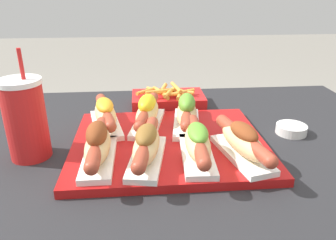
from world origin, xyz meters
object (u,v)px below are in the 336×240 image
object	(u,v)px
hot_dog_0	(98,145)
hot_dog_5	(147,112)
sauce_bowl	(291,129)
hot_dog_4	(105,114)
hot_dog_2	(197,143)
drink_cup	(25,120)
hot_dog_3	(243,142)
serving_tray	(169,144)
hot_dog_1	(147,145)
fries_basket	(167,99)
hot_dog_6	(187,112)

from	to	relation	value
hot_dog_0	hot_dog_5	distance (m)	0.19
sauce_bowl	hot_dog_4	bearing A→B (deg)	175.26
hot_dog_2	drink_cup	bearing A→B (deg)	169.02
hot_dog_3	drink_cup	world-z (taller)	drink_cup
hot_dog_2	hot_dog_4	size ratio (longest dim) A/B	1.02
serving_tray	hot_dog_0	distance (m)	0.17
hot_dog_0	hot_dog_3	bearing A→B (deg)	-1.77
hot_dog_0	drink_cup	bearing A→B (deg)	157.44
hot_dog_2	drink_cup	xyz separation A→B (m)	(-0.34, 0.07, 0.03)
hot_dog_1	hot_dog_3	world-z (taller)	hot_dog_1
sauce_bowl	fries_basket	size ratio (longest dim) A/B	0.35
hot_dog_5	drink_cup	distance (m)	0.27
hot_dog_2	sauce_bowl	size ratio (longest dim) A/B	2.91
hot_dog_2	hot_dog_4	world-z (taller)	hot_dog_4
hot_dog_6	fries_basket	distance (m)	0.20
hot_dog_6	drink_cup	size ratio (longest dim) A/B	0.92
drink_cup	hot_dog_1	bearing A→B (deg)	-16.04
hot_dog_3	sauce_bowl	size ratio (longest dim) A/B	2.86
drink_cup	hot_dog_2	bearing A→B (deg)	-10.98
sauce_bowl	hot_dog_5	bearing A→B (deg)	174.23
sauce_bowl	hot_dog_1	bearing A→B (deg)	-159.46
hot_dog_5	fries_basket	distance (m)	0.20
hot_dog_1	fries_basket	distance (m)	0.36
hot_dog_4	hot_dog_2	bearing A→B (deg)	-40.75
hot_dog_3	hot_dog_2	bearing A→B (deg)	177.33
hot_dog_3	hot_dog_5	distance (m)	0.25
hot_dog_1	serving_tray	bearing A→B (deg)	59.59
serving_tray	hot_dog_5	world-z (taller)	hot_dog_5
hot_dog_1	sauce_bowl	size ratio (longest dim) A/B	2.88
hot_dog_4	fries_basket	distance (m)	0.25
hot_dog_3	hot_dog_5	world-z (taller)	hot_dog_5
hot_dog_5	hot_dog_6	xyz separation A→B (m)	(0.09, -0.01, 0.00)
hot_dog_0	hot_dog_2	xyz separation A→B (m)	(0.19, -0.00, -0.00)
hot_dog_2	hot_dog_5	distance (m)	0.19
hot_dog_6	serving_tray	bearing A→B (deg)	-124.49
hot_dog_4	fries_basket	size ratio (longest dim) A/B	0.99
fries_basket	hot_dog_0	bearing A→B (deg)	-115.57
serving_tray	hot_dog_1	bearing A→B (deg)	-120.41
serving_tray	hot_dog_1	world-z (taller)	hot_dog_1
hot_dog_6	drink_cup	world-z (taller)	drink_cup
hot_dog_1	hot_dog_5	world-z (taller)	hot_dog_5
hot_dog_5	drink_cup	bearing A→B (deg)	-158.46
hot_dog_3	sauce_bowl	world-z (taller)	hot_dog_3
hot_dog_2	fries_basket	size ratio (longest dim) A/B	1.01
hot_dog_3	hot_dog_6	size ratio (longest dim) A/B	0.99
hot_dog_1	hot_dog_2	distance (m)	0.10
hot_dog_1	hot_dog_6	distance (m)	0.19
hot_dog_5	hot_dog_4	bearing A→B (deg)	178.87
hot_dog_3	sauce_bowl	xyz separation A→B (m)	(0.17, 0.13, -0.04)
hot_dog_1	hot_dog_6	size ratio (longest dim) A/B	1.00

